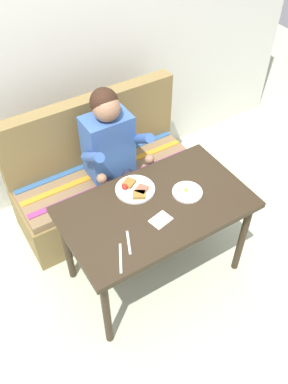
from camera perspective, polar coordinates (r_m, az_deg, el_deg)
ground_plane at (r=3.14m, az=1.47°, el=-10.93°), size 8.00×8.00×0.00m
back_wall at (r=3.16m, az=-11.46°, el=20.07°), size 4.40×0.10×2.60m
table at (r=2.63m, az=1.73°, el=-3.09°), size 1.20×0.70×0.73m
couch at (r=3.32m, az=-5.60°, el=1.71°), size 1.44×0.56×1.00m
person at (r=2.93m, az=-4.38°, el=5.58°), size 0.45×0.61×1.21m
plate_breakfast at (r=2.64m, az=-1.22°, el=0.41°), size 0.26×0.26×0.05m
plate_eggs at (r=2.65m, az=6.08°, el=0.01°), size 0.20×0.20×0.04m
napkin at (r=2.48m, az=2.36°, el=-3.93°), size 0.15×0.12×0.01m
fork at (r=2.37m, az=-2.17°, el=-7.07°), size 0.08×0.16×0.00m
knife at (r=2.31m, az=-3.30°, el=-9.23°), size 0.11×0.18×0.00m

